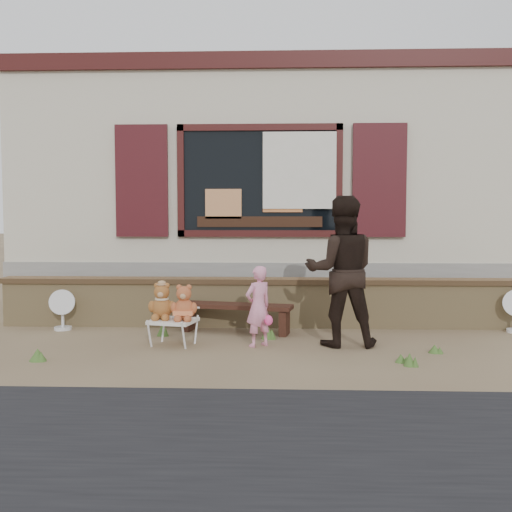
{
  "coord_description": "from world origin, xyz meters",
  "views": [
    {
      "loc": [
        0.31,
        -7.16,
        1.54
      ],
      "look_at": [
        0.0,
        0.6,
        1.0
      ],
      "focal_mm": 42.0,
      "sensor_mm": 36.0,
      "label": 1
    }
  ],
  "objects_px": {
    "folding_chair": "(173,322)",
    "teddy_bear_right": "(184,302)",
    "adult": "(341,271)",
    "bench": "(236,312)",
    "teddy_bear_left": "(162,300)",
    "child": "(258,306)"
  },
  "relations": [
    {
      "from": "teddy_bear_right",
      "to": "adult",
      "type": "bearing_deg",
      "value": 16.59
    },
    {
      "from": "bench",
      "to": "child",
      "type": "height_order",
      "value": "child"
    },
    {
      "from": "bench",
      "to": "teddy_bear_right",
      "type": "height_order",
      "value": "teddy_bear_right"
    },
    {
      "from": "teddy_bear_left",
      "to": "child",
      "type": "distance_m",
      "value": 1.14
    },
    {
      "from": "folding_chair",
      "to": "adult",
      "type": "height_order",
      "value": "adult"
    },
    {
      "from": "folding_chair",
      "to": "teddy_bear_right",
      "type": "height_order",
      "value": "teddy_bear_right"
    },
    {
      "from": "folding_chair",
      "to": "teddy_bear_left",
      "type": "bearing_deg",
      "value": -180.0
    },
    {
      "from": "teddy_bear_right",
      "to": "child",
      "type": "relative_size",
      "value": 0.45
    },
    {
      "from": "folding_chair",
      "to": "teddy_bear_right",
      "type": "xyz_separation_m",
      "value": [
        0.14,
        -0.03,
        0.24
      ]
    },
    {
      "from": "bench",
      "to": "child",
      "type": "relative_size",
      "value": 1.6
    },
    {
      "from": "folding_chair",
      "to": "adult",
      "type": "bearing_deg",
      "value": 15.43
    },
    {
      "from": "bench",
      "to": "teddy_bear_right",
      "type": "distance_m",
      "value": 1.01
    },
    {
      "from": "teddy_bear_right",
      "to": "adult",
      "type": "relative_size",
      "value": 0.24
    },
    {
      "from": "bench",
      "to": "folding_chair",
      "type": "distance_m",
      "value": 1.03
    },
    {
      "from": "child",
      "to": "teddy_bear_right",
      "type": "bearing_deg",
      "value": -36.86
    },
    {
      "from": "child",
      "to": "adult",
      "type": "relative_size",
      "value": 0.54
    },
    {
      "from": "bench",
      "to": "teddy_bear_right",
      "type": "xyz_separation_m",
      "value": [
        -0.54,
        -0.81,
        0.24
      ]
    },
    {
      "from": "teddy_bear_left",
      "to": "child",
      "type": "height_order",
      "value": "child"
    },
    {
      "from": "adult",
      "to": "teddy_bear_right",
      "type": "bearing_deg",
      "value": 2.36
    },
    {
      "from": "bench",
      "to": "adult",
      "type": "bearing_deg",
      "value": -16.38
    },
    {
      "from": "bench",
      "to": "folding_chair",
      "type": "bearing_deg",
      "value": -119.06
    },
    {
      "from": "adult",
      "to": "bench",
      "type": "bearing_deg",
      "value": -29.48
    }
  ]
}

